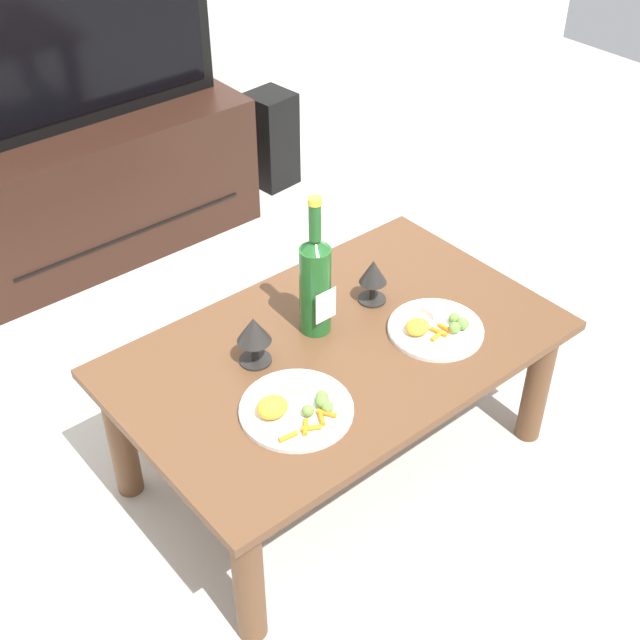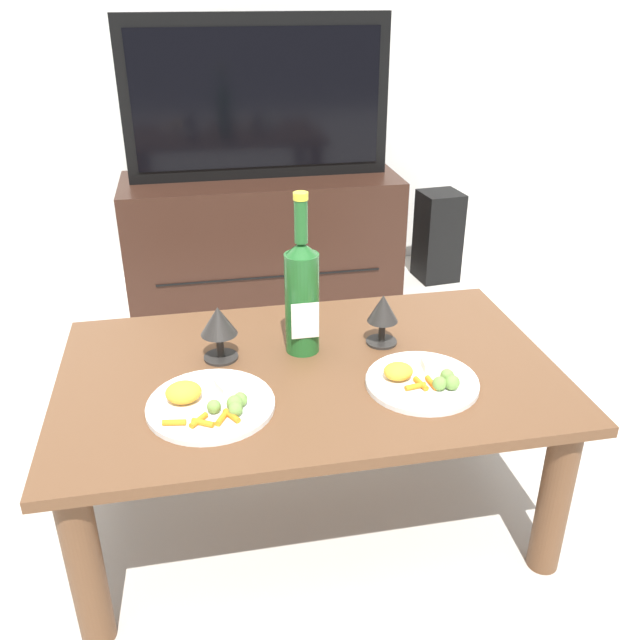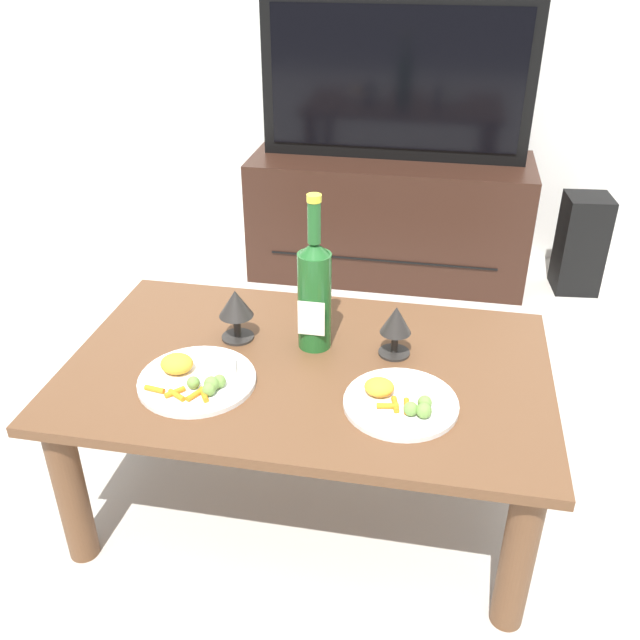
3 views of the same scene
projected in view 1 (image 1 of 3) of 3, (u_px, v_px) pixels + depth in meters
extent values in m
plane|color=#B7B2A8|center=(336.00, 460.00, 2.39)|extent=(6.40, 6.40, 0.00)
cube|color=brown|center=(337.00, 349.00, 2.14)|extent=(1.12, 0.69, 0.03)
cylinder|color=brown|center=(248.00, 579.00, 1.85)|extent=(0.07, 0.07, 0.40)
cylinder|color=brown|center=(537.00, 383.00, 2.35)|extent=(0.07, 0.07, 0.40)
cylinder|color=brown|center=(121.00, 437.00, 2.19)|extent=(0.07, 0.07, 0.40)
cylinder|color=brown|center=(397.00, 292.00, 2.69)|extent=(0.07, 0.07, 0.40)
cube|color=black|center=(99.00, 186.00, 3.11)|extent=(1.12, 0.44, 0.50)
cube|color=black|center=(133.00, 234.00, 3.04)|extent=(0.90, 0.01, 0.01)
cube|color=black|center=(71.00, 36.00, 2.77)|extent=(1.03, 0.04, 0.61)
cube|color=black|center=(75.00, 38.00, 2.75)|extent=(0.95, 0.01, 0.52)
cube|color=black|center=(271.00, 139.00, 3.52)|extent=(0.19, 0.19, 0.40)
cylinder|color=#1E5923|center=(315.00, 290.00, 2.11)|extent=(0.08, 0.08, 0.24)
cone|color=#1E5923|center=(315.00, 244.00, 2.03)|extent=(0.08, 0.08, 0.04)
cylinder|color=#1E5923|center=(315.00, 222.00, 1.99)|extent=(0.03, 0.03, 0.10)
cylinder|color=yellow|center=(315.00, 201.00, 1.95)|extent=(0.03, 0.03, 0.02)
cube|color=silver|center=(326.00, 306.00, 2.10)|extent=(0.06, 0.00, 0.09)
cylinder|color=black|center=(255.00, 360.00, 2.08)|extent=(0.08, 0.08, 0.01)
cylinder|color=black|center=(255.00, 350.00, 2.06)|extent=(0.02, 0.02, 0.06)
cone|color=black|center=(254.00, 330.00, 2.02)|extent=(0.08, 0.08, 0.07)
cylinder|color=black|center=(372.00, 299.00, 2.28)|extent=(0.08, 0.08, 0.01)
cylinder|color=black|center=(372.00, 290.00, 2.26)|extent=(0.02, 0.02, 0.05)
cone|color=black|center=(373.00, 271.00, 2.22)|extent=(0.07, 0.07, 0.07)
cylinder|color=white|center=(296.00, 410.00, 1.94)|extent=(0.26, 0.26, 0.01)
torus|color=white|center=(296.00, 407.00, 1.94)|extent=(0.26, 0.26, 0.01)
ellipsoid|color=orange|center=(272.00, 407.00, 1.91)|extent=(0.07, 0.07, 0.04)
cube|color=beige|center=(299.00, 385.00, 1.98)|extent=(0.07, 0.06, 0.02)
cylinder|color=orange|center=(288.00, 437.00, 1.86)|extent=(0.05, 0.02, 0.01)
cylinder|color=orange|center=(305.00, 427.00, 1.88)|extent=(0.04, 0.04, 0.01)
cylinder|color=orange|center=(311.00, 428.00, 1.88)|extent=(0.05, 0.03, 0.01)
cylinder|color=orange|center=(321.00, 418.00, 1.91)|extent=(0.03, 0.05, 0.01)
cylinder|color=orange|center=(327.00, 413.00, 1.92)|extent=(0.03, 0.05, 0.01)
sphere|color=olive|center=(327.00, 407.00, 1.92)|extent=(0.03, 0.03, 0.03)
sphere|color=olive|center=(322.00, 396.00, 1.95)|extent=(0.03, 0.03, 0.03)
sphere|color=olive|center=(322.00, 402.00, 1.93)|extent=(0.03, 0.03, 0.03)
sphere|color=olive|center=(308.00, 411.00, 1.91)|extent=(0.03, 0.03, 0.03)
cylinder|color=white|center=(435.00, 330.00, 2.17)|extent=(0.25, 0.25, 0.01)
torus|color=white|center=(436.00, 327.00, 2.17)|extent=(0.24, 0.24, 0.01)
ellipsoid|color=orange|center=(417.00, 327.00, 2.14)|extent=(0.06, 0.06, 0.04)
cube|color=beige|center=(436.00, 310.00, 2.21)|extent=(0.06, 0.05, 0.02)
cylinder|color=orange|center=(446.00, 328.00, 2.16)|extent=(0.02, 0.05, 0.01)
cylinder|color=orange|center=(439.00, 332.00, 2.15)|extent=(0.02, 0.05, 0.01)
cylinder|color=orange|center=(437.00, 336.00, 2.13)|extent=(0.05, 0.02, 0.01)
sphere|color=olive|center=(463.00, 324.00, 2.16)|extent=(0.03, 0.03, 0.03)
sphere|color=olive|center=(455.00, 328.00, 2.14)|extent=(0.03, 0.03, 0.03)
sphere|color=olive|center=(454.00, 319.00, 2.17)|extent=(0.03, 0.03, 0.03)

